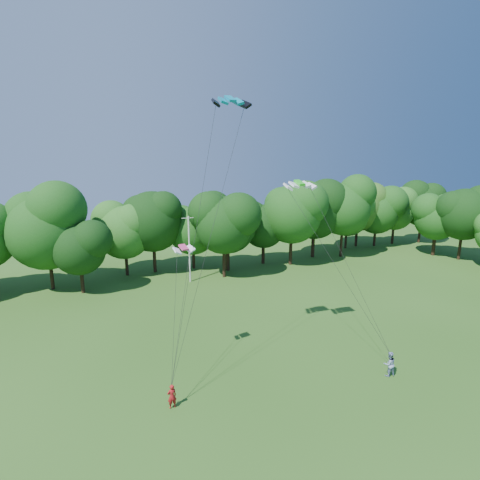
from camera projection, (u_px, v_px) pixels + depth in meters
name	position (u px, v px, depth m)	size (l,w,h in m)	color
ground	(358.00, 469.00, 19.48)	(160.00, 160.00, 0.00)	#255015
utility_pole	(189.00, 249.00, 47.45)	(1.71, 0.22, 8.55)	silver
kite_flyer_left	(172.00, 396.00, 24.07)	(0.60, 0.40, 1.65)	#B3171A
kite_flyer_right	(389.00, 364.00, 27.57)	(0.93, 0.72, 1.90)	#90A0C8
kite_teal	(230.00, 99.00, 25.08)	(2.59, 1.19, 0.58)	#0584A4
kite_green	(300.00, 183.00, 29.25)	(2.55, 1.32, 0.43)	#27CD1E
kite_pink	(184.00, 247.00, 26.85)	(1.66, 1.04, 0.36)	#D03A71
tree_back_center	(224.00, 223.00, 48.66)	(8.07, 8.07, 11.74)	black
tree_back_east	(359.00, 200.00, 65.61)	(9.07, 9.07, 13.19)	#372916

